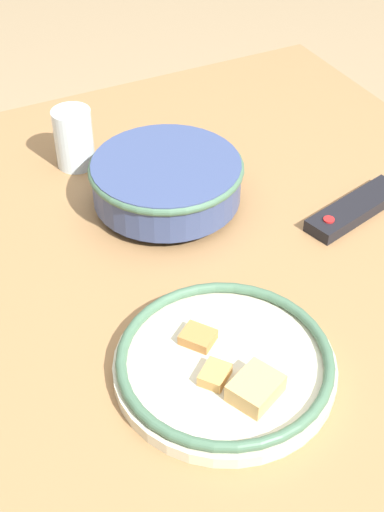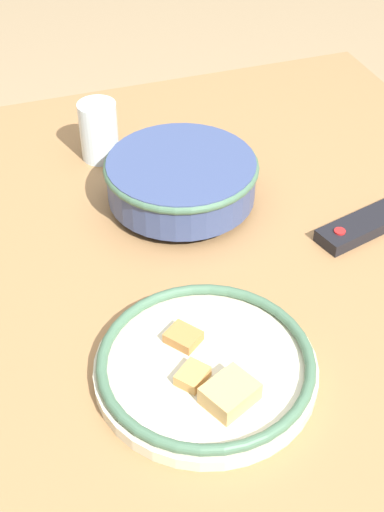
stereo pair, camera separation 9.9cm
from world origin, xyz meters
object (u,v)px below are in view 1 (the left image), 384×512
Objects in this scene: noodle_bowl at (166,180)px; drinking_glass at (74,138)px; food_plate at (225,364)px; tv_remote at (355,209)px.

drinking_glass is (-0.18, -0.09, 0.00)m from noodle_bowl.
noodle_bowl is 0.20m from drinking_glass.
food_plate is 2.66× the size of drinking_glass.
tv_remote is at bearing 46.22° from drinking_glass.
noodle_bowl is 2.35× the size of drinking_glass.
drinking_glass reaches higher than noodle_bowl.
noodle_bowl is 0.30m from tv_remote.
tv_remote is 0.48m from drinking_glass.
drinking_glass is (-0.33, -0.35, 0.04)m from tv_remote.
food_plate is at bearing 0.71° from drinking_glass.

